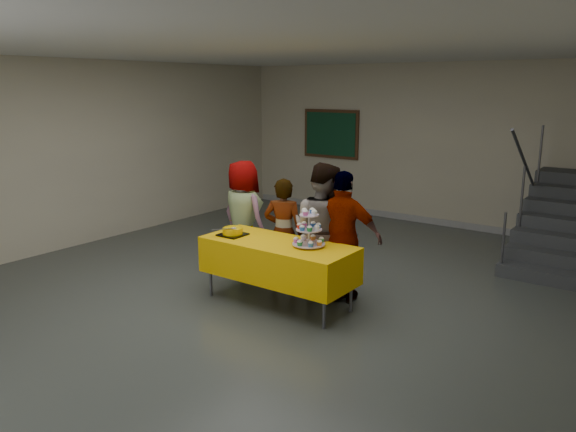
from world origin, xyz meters
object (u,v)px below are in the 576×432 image
object	(u,v)px
schoolchild_d	(344,237)
staircase	(571,227)
noticeboard	(331,134)
cupcake_stand	(309,231)
schoolchild_a	(243,217)
schoolchild_b	(283,232)
bake_table	(278,259)
schoolchild_c	(322,230)
bear_cake	(233,231)

from	to	relation	value
schoolchild_d	staircase	size ratio (longest dim) A/B	0.67
schoolchild_d	noticeboard	bearing A→B (deg)	-69.47
cupcake_stand	staircase	xyz separation A→B (m)	(2.08, 4.01, -0.46)
schoolchild_a	noticeboard	world-z (taller)	noticeboard
schoolchild_d	noticeboard	world-z (taller)	noticeboard
schoolchild_b	schoolchild_a	bearing A→B (deg)	-31.48
bake_table	noticeboard	world-z (taller)	noticeboard
bake_table	schoolchild_a	world-z (taller)	schoolchild_a
schoolchild_b	schoolchild_c	bearing A→B (deg)	157.96
bear_cake	schoolchild_b	size ratio (longest dim) A/B	0.25
cupcake_stand	schoolchild_d	distance (m)	0.53
schoolchild_c	noticeboard	size ratio (longest dim) A/B	1.29
bake_table	schoolchild_c	bearing A→B (deg)	67.95
cupcake_stand	staircase	world-z (taller)	staircase
bear_cake	schoolchild_c	bearing A→B (deg)	37.43
cupcake_stand	schoolchild_d	world-z (taller)	schoolchild_d
schoolchild_d	schoolchild_c	bearing A→B (deg)	-20.49
schoolchild_d	noticeboard	xyz separation A→B (m)	(-2.92, 4.37, 0.80)
cupcake_stand	schoolchild_d	size ratio (longest dim) A/B	0.28
schoolchild_a	bake_table	bearing A→B (deg)	157.55
schoolchild_c	noticeboard	distance (m)	5.10
schoolchild_c	bake_table	bearing A→B (deg)	66.82
bake_table	staircase	distance (m)	4.77
noticeboard	bear_cake	bearing A→B (deg)	-71.16
schoolchild_c	bear_cake	bearing A→B (deg)	36.29
schoolchild_a	noticeboard	bearing A→B (deg)	-65.09
bake_table	schoolchild_a	size ratio (longest dim) A/B	1.19
bear_cake	schoolchild_d	world-z (taller)	schoolchild_d
schoolchild_c	schoolchild_d	size ratio (longest dim) A/B	1.04
bear_cake	bake_table	bearing A→B (deg)	7.47
staircase	schoolchild_c	bearing A→B (deg)	-122.64
cupcake_stand	noticeboard	bearing A→B (deg)	119.49
bear_cake	cupcake_stand	bearing A→B (deg)	8.30
bake_table	schoolchild_c	xyz separation A→B (m)	(0.24, 0.59, 0.28)
schoolchild_b	noticeboard	distance (m)	4.86
schoolchild_a	schoolchild_d	size ratio (longest dim) A/B	0.99
schoolchild_b	bake_table	bearing A→B (deg)	97.80
cupcake_stand	staircase	bearing A→B (deg)	62.60
bake_table	bear_cake	bearing A→B (deg)	-172.53
schoolchild_d	cupcake_stand	bearing A→B (deg)	56.37
schoolchild_d	bear_cake	bearing A→B (deg)	14.23
cupcake_stand	bear_cake	world-z (taller)	cupcake_stand
cupcake_stand	schoolchild_a	world-z (taller)	schoolchild_a
bake_table	staircase	xyz separation A→B (m)	(2.47, 4.08, -0.07)
schoolchild_c	schoolchild_d	distance (m)	0.34
cupcake_stand	noticeboard	xyz separation A→B (m)	(-2.74, 4.85, 0.65)
cupcake_stand	schoolchild_c	distance (m)	0.56
schoolchild_c	schoolchild_d	bearing A→B (deg)	171.60
schoolchild_d	bake_table	bearing A→B (deg)	30.44
staircase	cupcake_stand	bearing A→B (deg)	-117.40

